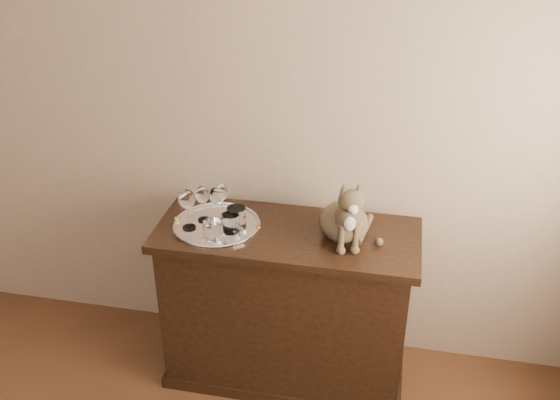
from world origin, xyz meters
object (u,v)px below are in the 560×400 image
(tray, at_px, (217,226))
(tumbler_a, at_px, (231,223))
(wine_glass_c, at_px, (188,209))
(tumbler_c, at_px, (237,218))
(wine_glass_d, at_px, (217,205))
(tumbler_b, at_px, (212,230))
(cat, at_px, (345,205))
(wine_glass_a, at_px, (203,203))
(wine_glass_b, at_px, (222,201))
(sideboard, at_px, (287,306))

(tray, height_order, tumbler_a, tumbler_a)
(wine_glass_c, bearing_deg, tray, 22.82)
(wine_glass_c, distance_m, tumbler_c, 0.22)
(tray, relative_size, tumbler_a, 4.59)
(wine_glass_d, bearing_deg, tumbler_c, -16.08)
(tray, xyz_separation_m, tumbler_b, (0.01, -0.12, 0.05))
(tray, distance_m, tumbler_a, 0.10)
(tumbler_b, relative_size, cat, 0.27)
(tray, distance_m, tumbler_b, 0.13)
(wine_glass_a, xyz_separation_m, wine_glass_d, (0.07, -0.00, 0.00))
(wine_glass_d, distance_m, tumbler_a, 0.12)
(wine_glass_d, relative_size, tumbler_c, 1.83)
(tray, relative_size, cat, 1.22)
(wine_glass_b, distance_m, tumbler_c, 0.12)
(wine_glass_b, height_order, tumbler_c, wine_glass_b)
(tumbler_a, height_order, cat, cat)
(wine_glass_b, xyz_separation_m, tumbler_b, (0.01, -0.20, -0.04))
(wine_glass_c, height_order, wine_glass_d, wine_glass_c)
(wine_glass_a, height_order, tumbler_a, wine_glass_a)
(tray, xyz_separation_m, tumbler_c, (0.09, 0.00, 0.05))
(sideboard, bearing_deg, cat, 0.36)
(wine_glass_b, bearing_deg, wine_glass_a, -148.43)
(sideboard, distance_m, tray, 0.54)
(wine_glass_a, bearing_deg, tumbler_b, -60.12)
(wine_glass_d, height_order, tumbler_b, wine_glass_d)
(sideboard, bearing_deg, tumbler_a, -166.09)
(wine_glass_b, xyz_separation_m, wine_glass_c, (-0.12, -0.13, 0.01))
(tray, bearing_deg, tumbler_a, -26.91)
(wine_glass_c, xyz_separation_m, wine_glass_d, (0.11, 0.08, -0.01))
(tumbler_c, bearing_deg, sideboard, 4.65)
(wine_glass_d, height_order, cat, cat)
(wine_glass_b, height_order, wine_glass_c, wine_glass_c)
(wine_glass_d, relative_size, cat, 0.55)
(cat, bearing_deg, wine_glass_c, 169.52)
(wine_glass_c, height_order, cat, cat)
(wine_glass_a, relative_size, cat, 0.54)
(wine_glass_a, distance_m, tumbler_b, 0.18)
(sideboard, bearing_deg, tumbler_c, -175.35)
(tray, relative_size, wine_glass_c, 2.03)
(sideboard, bearing_deg, tumbler_b, -155.57)
(sideboard, xyz_separation_m, wine_glass_b, (-0.32, 0.06, 0.52))
(wine_glass_b, height_order, cat, cat)
(sideboard, relative_size, tumbler_b, 13.47)
(tumbler_c, bearing_deg, wine_glass_a, 169.96)
(wine_glass_b, bearing_deg, tumbler_a, -58.19)
(sideboard, relative_size, tumbler_c, 12.25)
(tumbler_a, bearing_deg, sideboard, 13.91)
(sideboard, distance_m, tumbler_b, 0.59)
(wine_glass_b, relative_size, tumbler_a, 1.98)
(tumbler_b, height_order, tumbler_c, tumbler_c)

